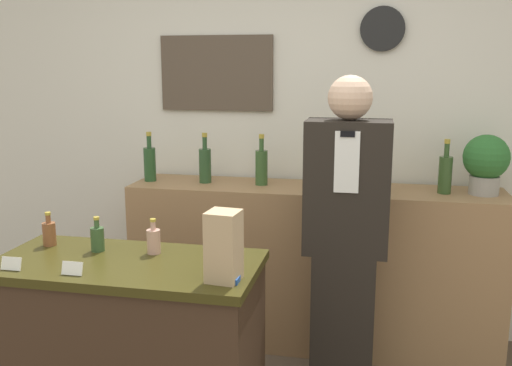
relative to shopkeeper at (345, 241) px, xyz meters
name	(u,v)px	position (x,y,z in m)	size (l,w,h in m)	color
back_wall	(281,127)	(-0.48, 0.81, 0.51)	(5.20, 0.09, 2.70)	silver
back_shelf	(312,266)	(-0.23, 0.51, -0.34)	(2.27, 0.47, 1.02)	#9E754C
display_counter	(130,355)	(-0.92, -0.68, -0.40)	(1.18, 0.58, 0.90)	#382619
shopkeeper	(345,241)	(0.00, 0.00, 0.00)	(0.43, 0.27, 1.70)	black
potted_plant	(486,161)	(0.76, 0.52, 0.36)	(0.26, 0.26, 0.35)	#9E998E
paper_bag	(224,246)	(-0.44, -0.81, 0.20)	(0.14, 0.14, 0.28)	tan
tape_dispenser	(229,277)	(-0.41, -0.83, 0.08)	(0.09, 0.06, 0.07)	#1E4799
price_card_left	(11,264)	(-1.34, -0.88, 0.08)	(0.09, 0.02, 0.06)	white
price_card_right	(72,268)	(-1.06, -0.88, 0.08)	(0.09, 0.02, 0.06)	white
counter_bottle_0	(49,233)	(-1.37, -0.54, 0.12)	(0.06, 0.06, 0.16)	brown
counter_bottle_1	(97,238)	(-1.11, -0.57, 0.12)	(0.06, 0.06, 0.16)	#35532D
counter_bottle_2	(154,240)	(-0.84, -0.55, 0.12)	(0.06, 0.06, 0.16)	tan
shelf_bottle_0	(150,163)	(-1.28, 0.50, 0.29)	(0.08, 0.08, 0.32)	#264C26
shelf_bottle_1	(205,164)	(-0.92, 0.52, 0.29)	(0.08, 0.08, 0.32)	#2A4B29
shelf_bottle_2	(261,166)	(-0.55, 0.53, 0.29)	(0.08, 0.08, 0.32)	#35572A
shelf_bottle_3	(320,168)	(-0.19, 0.53, 0.29)	(0.08, 0.08, 0.32)	#2A5523
shelf_bottle_4	(381,171)	(0.17, 0.50, 0.29)	(0.08, 0.08, 0.32)	#35561E
shelf_bottle_5	(445,173)	(0.54, 0.51, 0.29)	(0.08, 0.08, 0.32)	#345226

